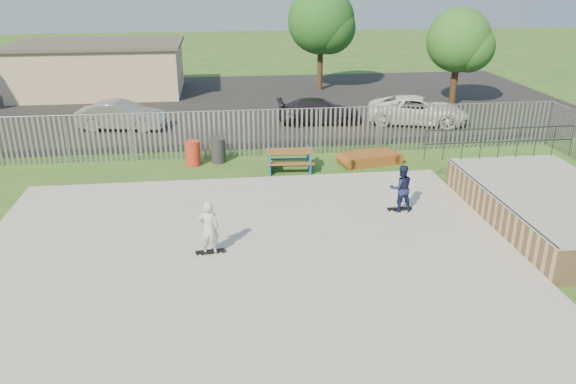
{
  "coord_description": "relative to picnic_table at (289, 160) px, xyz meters",
  "views": [
    {
      "loc": [
        -0.53,
        -13.77,
        7.46
      ],
      "look_at": [
        1.39,
        2.0,
        1.1
      ],
      "focal_mm": 35.0,
      "sensor_mm": 36.0,
      "label": 1
    }
  ],
  "objects": [
    {
      "name": "skateboard_a",
      "position": [
        3.01,
        -4.78,
        -0.21
      ],
      "size": [
        0.8,
        0.21,
        0.08
      ],
      "rotation": [
        0.0,
        0.0,
        0.01
      ],
      "color": "black",
      "rests_on": "concrete_slab"
    },
    {
      "name": "funbox",
      "position": [
        3.36,
        0.35,
        -0.19
      ],
      "size": [
        2.33,
        1.49,
        0.43
      ],
      "rotation": [
        0.0,
        0.0,
        0.2
      ],
      "color": "brown",
      "rests_on": "ground"
    },
    {
      "name": "car_white",
      "position": [
        7.36,
        6.17,
        0.31
      ],
      "size": [
        5.44,
        3.61,
        1.39
      ],
      "primitive_type": "imported",
      "rotation": [
        0.0,
        0.0,
        1.29
      ],
      "color": "white",
      "rests_on": "parking_lot"
    },
    {
      "name": "trash_bin_red",
      "position": [
        -3.8,
        1.01,
        0.1
      ],
      "size": [
        0.6,
        0.6,
        1.01
      ],
      "primitive_type": "cylinder",
      "color": "#B52F1B",
      "rests_on": "ground"
    },
    {
      "name": "skateboard_b",
      "position": [
        -3.07,
        -7.02,
        -0.21
      ],
      "size": [
        0.82,
        0.27,
        0.08
      ],
      "rotation": [
        0.0,
        0.0,
        0.09
      ],
      "color": "black",
      "rests_on": "concrete_slab"
    },
    {
      "name": "quarter_pipe",
      "position": [
        7.43,
        -6.08,
        0.16
      ],
      "size": [
        5.5,
        7.05,
        2.19
      ],
      "color": "tan",
      "rests_on": "ground"
    },
    {
      "name": "tree_right",
      "position": [
        10.75,
        9.88,
        3.29
      ],
      "size": [
        3.56,
        3.56,
        5.5
      ],
      "color": "#3D2B18",
      "rests_on": "ground"
    },
    {
      "name": "picnic_table",
      "position": [
        0.0,
        0.0,
        0.0
      ],
      "size": [
        1.97,
        1.66,
        0.79
      ],
      "rotation": [
        0.0,
        0.0,
        -0.07
      ],
      "color": "brown",
      "rests_on": "ground"
    },
    {
      "name": "concrete_slab",
      "position": [
        -2.07,
        -7.12,
        -0.33
      ],
      "size": [
        15.0,
        12.0,
        0.15
      ],
      "primitive_type": "cube",
      "color": "#A3A39E",
      "rests_on": "ground"
    },
    {
      "name": "fence",
      "position": [
        -1.07,
        -2.53,
        0.6
      ],
      "size": [
        26.04,
        16.02,
        2.0
      ],
      "color": "gray",
      "rests_on": "ground"
    },
    {
      "name": "car_silver",
      "position": [
        -7.46,
        6.89,
        0.31
      ],
      "size": [
        4.37,
        2.09,
        1.38
      ],
      "primitive_type": "imported",
      "rotation": [
        0.0,
        0.0,
        1.42
      ],
      "color": "#B2B2B7",
      "rests_on": "parking_lot"
    },
    {
      "name": "parking_lot",
      "position": [
        -2.07,
        11.88,
        -0.39
      ],
      "size": [
        40.0,
        18.0,
        0.02
      ],
      "primitive_type": "cube",
      "color": "black",
      "rests_on": "ground"
    },
    {
      "name": "building",
      "position": [
        -10.07,
        15.88,
        1.21
      ],
      "size": [
        10.4,
        6.4,
        3.2
      ],
      "color": "#BFAB93",
      "rests_on": "ground"
    },
    {
      "name": "skater_white",
      "position": [
        -3.07,
        -7.02,
        0.52
      ],
      "size": [
        0.59,
        0.41,
        1.55
      ],
      "primitive_type": "imported",
      "rotation": [
        0.0,
        0.0,
        3.06
      ],
      "color": "silver",
      "rests_on": "concrete_slab"
    },
    {
      "name": "car_dark",
      "position": [
        2.41,
        6.9,
        0.24
      ],
      "size": [
        4.35,
        1.88,
        1.25
      ],
      "primitive_type": "imported",
      "rotation": [
        0.0,
        0.0,
        1.54
      ],
      "color": "black",
      "rests_on": "parking_lot"
    },
    {
      "name": "tree_mid",
      "position": [
        3.91,
        15.32,
        3.97
      ],
      "size": [
        4.21,
        4.21,
        6.49
      ],
      "color": "#452D1B",
      "rests_on": "ground"
    },
    {
      "name": "skater_navy",
      "position": [
        3.01,
        -4.78,
        0.52
      ],
      "size": [
        0.76,
        0.6,
        1.55
      ],
      "primitive_type": "imported",
      "rotation": [
        0.0,
        0.0,
        3.16
      ],
      "color": "#151C41",
      "rests_on": "concrete_slab"
    },
    {
      "name": "trash_bin_grey",
      "position": [
        -2.79,
        1.26,
        0.1
      ],
      "size": [
        0.61,
        0.61,
        1.01
      ],
      "primitive_type": "cylinder",
      "color": "#2A2A2C",
      "rests_on": "ground"
    },
    {
      "name": "ground",
      "position": [
        -2.07,
        -7.12,
        -0.4
      ],
      "size": [
        120.0,
        120.0,
        0.0
      ],
      "primitive_type": "plane",
      "color": "#2C5D1F",
      "rests_on": "ground"
    }
  ]
}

